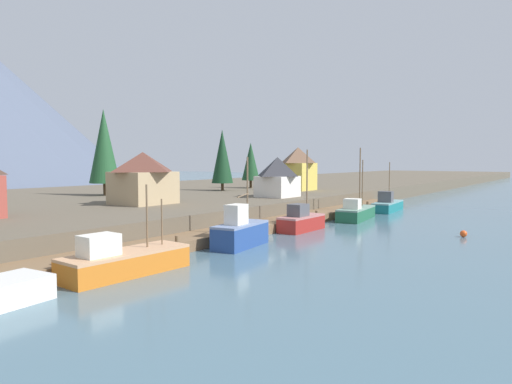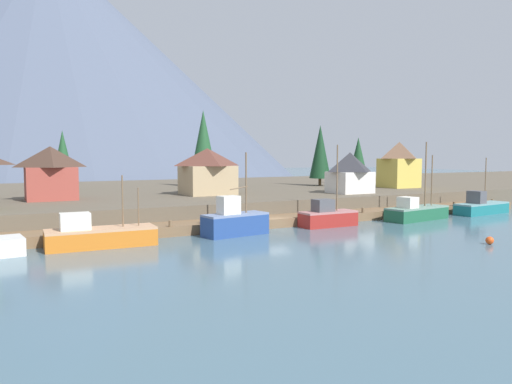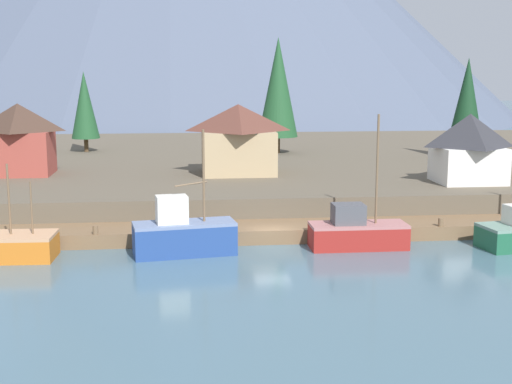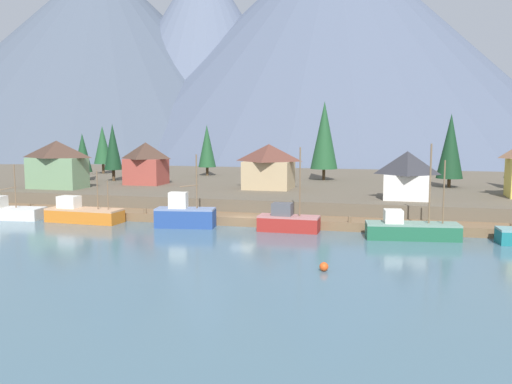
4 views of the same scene
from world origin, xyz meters
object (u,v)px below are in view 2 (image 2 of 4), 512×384
(house_white, at_px, (350,172))
(conifer_near_right, at_px, (358,157))
(house_tan, at_px, (207,171))
(channel_buoy, at_px, (490,240))
(house_yellow, at_px, (399,164))
(conifer_mid_right, at_px, (203,143))
(fishing_boat_orange, at_px, (99,236))
(conifer_near_left, at_px, (320,152))
(fishing_boat_green, at_px, (416,212))
(conifer_mid_left, at_px, (63,155))
(fishing_boat_teal, at_px, (481,207))
(house_red, at_px, (51,173))
(fishing_boat_blue, at_px, (235,222))
(fishing_boat_red, at_px, (327,216))

(house_white, xyz_separation_m, conifer_near_right, (15.28, 16.24, 2.13))
(house_tan, xyz_separation_m, channel_buoy, (12.64, -34.17, -5.40))
(house_yellow, xyz_separation_m, conifer_mid_right, (-28.12, 17.21, 3.57))
(fishing_boat_orange, bearing_deg, conifer_near_left, 34.62)
(channel_buoy, bearing_deg, conifer_near_right, 63.45)
(fishing_boat_green, distance_m, conifer_mid_left, 52.96)
(house_tan, height_order, conifer_mid_right, conifer_mid_right)
(house_tan, height_order, channel_buoy, house_tan)
(fishing_boat_green, bearing_deg, fishing_boat_orange, 171.10)
(house_tan, relative_size, channel_buoy, 9.84)
(conifer_mid_left, bearing_deg, fishing_boat_teal, -38.53)
(fishing_boat_green, xyz_separation_m, conifer_near_right, (14.91, 28.41, 6.62))
(fishing_boat_orange, height_order, house_red, house_red)
(fishing_boat_blue, height_order, conifer_mid_right, conifer_mid_right)
(fishing_boat_blue, bearing_deg, conifer_near_left, 33.50)
(fishing_boat_blue, distance_m, fishing_boat_green, 24.42)
(house_red, bearing_deg, fishing_boat_blue, -54.19)
(fishing_boat_blue, distance_m, house_tan, 20.19)
(fishing_boat_blue, distance_m, channel_buoy, 23.35)
(house_red, bearing_deg, fishing_boat_red, -36.93)
(house_yellow, relative_size, house_red, 1.18)
(conifer_mid_right, bearing_deg, fishing_boat_blue, -107.47)
(fishing_boat_orange, height_order, fishing_boat_green, fishing_boat_green)
(fishing_boat_green, relative_size, conifer_mid_right, 0.73)
(fishing_boat_red, relative_size, house_red, 1.40)
(fishing_boat_blue, relative_size, house_white, 1.40)
(house_red, height_order, conifer_near_right, conifer_near_right)
(fishing_boat_green, bearing_deg, conifer_near_left, 70.06)
(fishing_boat_teal, distance_m, house_white, 18.02)
(fishing_boat_teal, distance_m, conifer_mid_left, 61.81)
(conifer_mid_right, bearing_deg, conifer_near_right, -12.80)
(fishing_boat_red, height_order, conifer_mid_right, conifer_mid_right)
(fishing_boat_blue, height_order, house_white, house_white)
(house_red, bearing_deg, fishing_boat_green, -27.93)
(house_white, bearing_deg, channel_buoy, -103.14)
(fishing_boat_red, relative_size, house_tan, 1.31)
(conifer_near_right, bearing_deg, channel_buoy, -116.55)
(house_white, bearing_deg, fishing_boat_teal, -42.77)
(house_white, distance_m, house_red, 39.67)
(fishing_boat_orange, distance_m, channel_buoy, 34.25)
(fishing_boat_blue, bearing_deg, conifer_near_right, 26.68)
(fishing_boat_red, xyz_separation_m, conifer_mid_right, (-0.84, 33.99, 8.87))
(fishing_boat_green, height_order, house_yellow, house_yellow)
(conifer_near_right, distance_m, conifer_mid_right, 29.29)
(channel_buoy, bearing_deg, conifer_mid_right, 97.90)
(fishing_boat_green, bearing_deg, fishing_boat_red, 167.75)
(channel_buoy, bearing_deg, fishing_boat_red, 111.12)
(fishing_boat_orange, xyz_separation_m, fishing_boat_green, (37.35, -0.42, -0.01))
(house_red, xyz_separation_m, conifer_near_right, (54.01, 7.69, 1.80))
(fishing_boat_orange, distance_m, fishing_boat_blue, 12.94)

